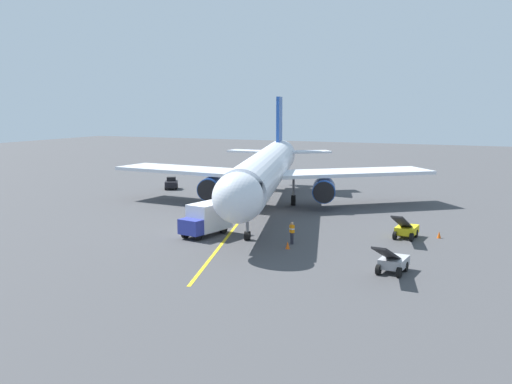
# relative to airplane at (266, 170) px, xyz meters

# --- Properties ---
(ground_plane) EXTENTS (220.00, 220.00, 0.00)m
(ground_plane) POSITION_rel_airplane_xyz_m (-1.00, 1.13, -4.00)
(ground_plane) COLOR #424244
(apron_lead_in_line) EXTENTS (11.88, 38.34, 0.01)m
(apron_lead_in_line) POSITION_rel_airplane_xyz_m (-0.08, 6.27, -4.00)
(apron_lead_in_line) COLOR yellow
(apron_lead_in_line) RESTS_ON ground
(airplane) EXTENTS (33.30, 39.48, 11.50)m
(airplane) POSITION_rel_airplane_xyz_m (0.00, 0.00, 0.00)
(airplane) COLOR silver
(airplane) RESTS_ON ground
(ground_crew_marshaller) EXTENTS (0.47, 0.44, 1.71)m
(ground_crew_marshaller) POSITION_rel_airplane_xyz_m (-7.66, 12.99, -3.12)
(ground_crew_marshaller) COLOR #23232D
(ground_crew_marshaller) RESTS_ON ground
(tug_near_nose) EXTENTS (2.42, 2.74, 1.50)m
(tug_near_nose) POSITION_rel_airplane_xyz_m (16.61, -8.50, -3.30)
(tug_near_nose) COLOR black
(tug_near_nose) RESTS_ON ground
(box_truck_portside) EXTENTS (2.79, 4.89, 2.62)m
(box_truck_portside) POSITION_rel_airplane_xyz_m (-0.28, 13.05, -2.62)
(box_truck_portside) COLOR #2D3899
(box_truck_portside) RESTS_ON ground
(belt_loader_starboard_side) EXTENTS (1.69, 4.64, 2.32)m
(belt_loader_starboard_side) POSITION_rel_airplane_xyz_m (-15.24, 7.47, -3.29)
(belt_loader_starboard_side) COLOR yellow
(belt_loader_starboard_side) RESTS_ON ground
(belt_loader_rear_apron) EXTENTS (1.73, 4.66, 2.32)m
(belt_loader_rear_apron) POSITION_rel_airplane_xyz_m (-16.18, 17.64, -3.29)
(belt_loader_rear_apron) COLOR #9E9EA3
(belt_loader_rear_apron) RESTS_ON ground
(safety_cone_nose_left) EXTENTS (0.32, 0.32, 0.55)m
(safety_cone_nose_left) POSITION_rel_airplane_xyz_m (-7.92, 14.54, -3.73)
(safety_cone_nose_left) COLOR #F2590F
(safety_cone_nose_left) RESTS_ON ground
(safety_cone_nose_right) EXTENTS (0.32, 0.32, 0.55)m
(safety_cone_nose_right) POSITION_rel_airplane_xyz_m (-17.66, 6.35, -3.73)
(safety_cone_nose_right) COLOR #F2590F
(safety_cone_nose_right) RESTS_ON ground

